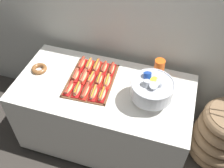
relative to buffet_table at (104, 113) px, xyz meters
name	(u,v)px	position (x,y,z in m)	size (l,w,h in m)	color
ground_plane	(105,136)	(0.00, 0.00, -0.41)	(10.00, 10.00, 0.00)	#38332D
back_wall	(122,5)	(0.00, 0.55, 0.89)	(6.00, 0.10, 2.60)	beige
buffet_table	(104,113)	(0.00, 0.00, 0.00)	(1.60, 0.82, 0.79)	white
floor_vase	(221,135)	(1.15, 0.16, -0.11)	(0.57, 0.57, 1.12)	#896B4C
serving_tray	(91,81)	(-0.13, 0.04, 0.38)	(0.43, 0.55, 0.01)	brown
hot_dog_0	(69,88)	(-0.27, -0.13, 0.41)	(0.06, 0.16, 0.06)	red
hot_dog_1	(77,89)	(-0.20, -0.13, 0.41)	(0.08, 0.17, 0.06)	red
hot_dog_2	(85,91)	(-0.12, -0.12, 0.41)	(0.07, 0.18, 0.06)	red
hot_dog_3	(94,93)	(-0.05, -0.12, 0.41)	(0.08, 0.18, 0.06)	red
hot_dog_4	(102,94)	(0.03, -0.11, 0.41)	(0.07, 0.17, 0.06)	#B21414
hot_dog_5	(75,75)	(-0.28, 0.03, 0.41)	(0.08, 0.16, 0.06)	red
hot_dog_6	(83,77)	(-0.21, 0.04, 0.41)	(0.08, 0.19, 0.06)	red
hot_dog_7	(91,78)	(-0.13, 0.04, 0.41)	(0.06, 0.16, 0.06)	#B21414
hot_dog_8	(99,80)	(-0.06, 0.05, 0.41)	(0.07, 0.16, 0.06)	red
hot_dog_9	(107,81)	(0.02, 0.05, 0.41)	(0.08, 0.18, 0.06)	red
hot_dog_10	(81,64)	(-0.29, 0.20, 0.41)	(0.08, 0.18, 0.07)	#B21414
hot_dog_11	(89,65)	(-0.21, 0.20, 0.41)	(0.08, 0.18, 0.06)	red
hot_dog_12	(96,66)	(-0.14, 0.21, 0.41)	(0.08, 0.19, 0.07)	red
hot_dog_13	(104,68)	(-0.06, 0.21, 0.41)	(0.07, 0.17, 0.06)	#B21414
hot_dog_14	(112,69)	(0.01, 0.22, 0.41)	(0.07, 0.18, 0.06)	#B21414
punch_bowl	(152,89)	(0.43, -0.05, 0.54)	(0.35, 0.35, 0.28)	silver
cup_stack	(159,69)	(0.44, 0.26, 0.48)	(0.09, 0.09, 0.21)	#EA5B19
donut	(39,69)	(-0.65, 0.03, 0.39)	(0.15, 0.15, 0.04)	brown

